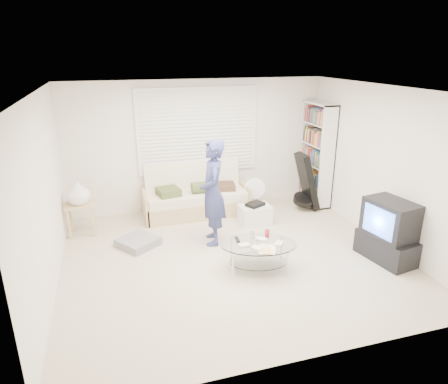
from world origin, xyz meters
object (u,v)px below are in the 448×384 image
object	(u,v)px
tv_unit	(388,232)
coffee_table	(259,248)
futon_sofa	(196,198)
bookshelf	(316,155)

from	to	relation	value
tv_unit	coffee_table	bearing A→B (deg)	171.97
futon_sofa	tv_unit	size ratio (longest dim) A/B	2.11
coffee_table	tv_unit	bearing A→B (deg)	-8.03
coffee_table	bookshelf	bearing A→B (deg)	46.80
futon_sofa	tv_unit	bearing A→B (deg)	-47.56
futon_sofa	bookshelf	distance (m)	2.57
futon_sofa	tv_unit	xyz separation A→B (m)	(2.35, -2.57, 0.14)
bookshelf	tv_unit	bearing A→B (deg)	-92.89
futon_sofa	coffee_table	bearing A→B (deg)	-79.96
tv_unit	coffee_table	distance (m)	1.96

